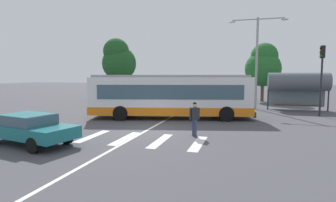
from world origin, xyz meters
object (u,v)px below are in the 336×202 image
city_transit_bus (171,96)px  background_tree_left (118,60)px  foreground_sedan (28,127)px  parked_car_teal (208,96)px  bus_stop_shelter (298,82)px  background_tree_right (263,65)px  parked_car_white (233,96)px  traffic_light_far_corner (322,70)px  parked_car_champagne (184,95)px  pedestrian_crossing_street (195,117)px  twin_arm_street_lamp (257,52)px

city_transit_bus → background_tree_left: bearing=129.4°
foreground_sedan → parked_car_teal: same height
bus_stop_shelter → background_tree_right: (-2.45, 7.62, 1.75)m
parked_car_white → background_tree_left: background_tree_left is taller
city_transit_bus → parked_car_white: city_transit_bus is taller
traffic_light_far_corner → background_tree_left: 22.06m
parked_car_champagne → parked_car_teal: (2.72, -0.09, 0.00)m
foreground_sedan → parked_car_teal: (5.04, 20.58, 0.00)m
pedestrian_crossing_street → parked_car_white: bearing=86.5°
pedestrian_crossing_street → parked_car_teal: pedestrian_crossing_street is taller
city_transit_bus → parked_car_teal: size_ratio=2.50×
foreground_sedan → city_transit_bus: bearing=65.4°
twin_arm_street_lamp → background_tree_left: twin_arm_street_lamp is taller
bus_stop_shelter → background_tree_left: size_ratio=0.65×
city_transit_bus → bus_stop_shelter: bearing=37.2°
parked_car_white → bus_stop_shelter: (5.61, -4.87, 1.65)m
traffic_light_far_corner → parked_car_champagne: bearing=146.7°
background_tree_left → background_tree_right: (16.92, 2.54, -0.71)m
parked_car_white → traffic_light_far_corner: (6.63, -8.07, 2.68)m
parked_car_champagne → background_tree_right: bearing=18.5°
parked_car_white → twin_arm_street_lamp: twin_arm_street_lamp is taller
bus_stop_shelter → twin_arm_street_lamp: size_ratio=0.61×
twin_arm_street_lamp → pedestrian_crossing_street: bearing=-104.8°
parked_car_champagne → parked_car_white: bearing=1.3°
pedestrian_crossing_street → twin_arm_street_lamp: (3.24, 12.25, 4.09)m
background_tree_left → parked_car_teal: bearing=-2.2°
twin_arm_street_lamp → parked_car_teal: bearing=136.3°
parked_car_white → background_tree_right: background_tree_right is taller
parked_car_teal → background_tree_left: bearing=177.8°
parked_car_champagne → background_tree_right: size_ratio=0.68×
background_tree_left → traffic_light_far_corner: bearing=-22.1°
parked_car_white → bus_stop_shelter: bus_stop_shelter is taller
parked_car_champagne → parked_car_white: (5.46, 0.13, 0.00)m
parked_car_champagne → city_transit_bus: bearing=-81.8°
parked_car_teal → parked_car_white: (2.75, 0.22, 0.00)m
city_transit_bus → background_tree_right: background_tree_right is taller
pedestrian_crossing_street → foreground_sedan: bearing=-151.6°
bus_stop_shelter → background_tree_right: bearing=107.8°
parked_car_white → traffic_light_far_corner: 10.78m
parked_car_teal → parked_car_white: bearing=4.5°
background_tree_left → background_tree_right: 17.13m
parked_car_teal → bus_stop_shelter: (8.35, -4.65, 1.65)m
pedestrian_crossing_street → background_tree_right: 20.61m
foreground_sedan → background_tree_left: bearing=105.9°
parked_car_champagne → traffic_light_far_corner: bearing=-33.3°
traffic_light_far_corner → parked_car_white: bearing=129.4°
traffic_light_far_corner → parked_car_teal: bearing=140.1°
background_tree_right → pedestrian_crossing_street: bearing=-102.0°
twin_arm_street_lamp → background_tree_right: twin_arm_street_lamp is taller
background_tree_left → city_transit_bus: bearing=-50.6°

